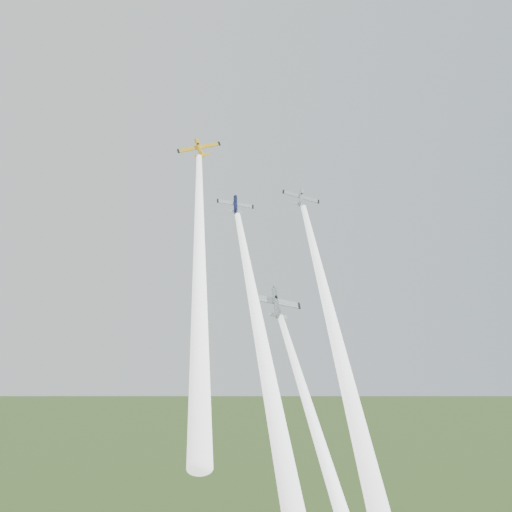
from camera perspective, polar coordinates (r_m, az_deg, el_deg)
name	(u,v)px	position (r m, az deg, el deg)	size (l,w,h in m)	color
plane_yellow	(199,148)	(117.75, -5.08, 9.55)	(7.92, 7.86, 1.24)	yellow
smoke_trail_yellow	(199,269)	(88.73, -5.05, -1.15)	(2.69, 2.69, 63.06)	white
plane_navy	(236,204)	(111.12, -1.83, 4.60)	(6.51, 6.46, 1.02)	#0D1239
smoke_trail_navy	(262,343)	(85.67, 0.50, -7.72)	(2.69, 2.69, 59.99)	white
plane_silver_right	(301,197)	(116.19, 4.03, 5.23)	(6.96, 6.90, 1.09)	#ADB4BC
smoke_trail_silver_right	(337,342)	(88.36, 7.21, -7.64)	(2.69, 2.69, 66.29)	white
plane_silver_low	(276,303)	(103.56, 1.79, -4.18)	(8.65, 8.58, 1.35)	#ABB2B9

